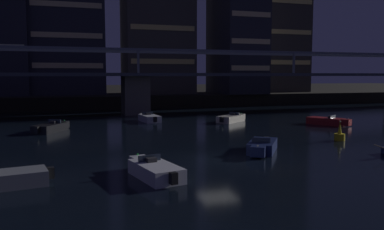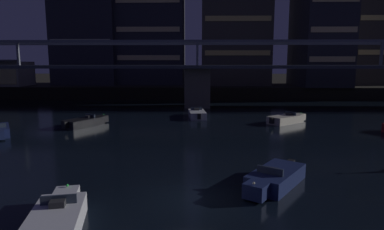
% 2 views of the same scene
% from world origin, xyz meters
% --- Properties ---
extents(ground_plane, '(400.00, 400.00, 0.00)m').
position_xyz_m(ground_plane, '(0.00, 0.00, 0.00)').
color(ground_plane, black).
extents(far_riverbank, '(240.00, 80.00, 2.20)m').
position_xyz_m(far_riverbank, '(0.00, 81.53, 1.10)').
color(far_riverbank, black).
rests_on(far_riverbank, ground).
extents(river_bridge, '(103.83, 6.40, 9.38)m').
position_xyz_m(river_bridge, '(0.00, 33.52, 4.60)').
color(river_bridge, '#605B51').
rests_on(river_bridge, ground).
extents(tower_west_tall, '(12.63, 10.63, 26.20)m').
position_xyz_m(tower_west_tall, '(-9.19, 52.48, 15.15)').
color(tower_west_tall, '#282833').
rests_on(tower_west_tall, far_riverbank).
extents(tower_central, '(12.57, 10.20, 30.21)m').
position_xyz_m(tower_central, '(7.00, 50.24, 17.15)').
color(tower_central, '#423D38').
rests_on(tower_central, far_riverbank).
extents(tower_east_tall, '(8.13, 12.85, 24.39)m').
position_xyz_m(tower_east_tall, '(22.11, 47.48, 14.25)').
color(tower_east_tall, '#282833').
rests_on(tower_east_tall, far_riverbank).
extents(tower_east_low, '(10.25, 8.51, 31.06)m').
position_xyz_m(tower_east_low, '(33.92, 51.61, 17.58)').
color(tower_east_low, '#38332D').
rests_on(tower_east_low, far_riverbank).
extents(speedboat_near_left, '(4.67, 4.03, 1.16)m').
position_xyz_m(speedboat_near_left, '(9.56, 20.17, 0.41)').
color(speedboat_near_left, beige).
rests_on(speedboat_near_left, ground).
extents(speedboat_near_center, '(3.89, 4.75, 1.16)m').
position_xyz_m(speedboat_near_center, '(4.21, 1.87, 0.41)').
color(speedboat_near_center, '#19234C').
rests_on(speedboat_near_center, ground).
extents(speedboat_near_right, '(2.21, 5.23, 1.16)m').
position_xyz_m(speedboat_near_right, '(0.03, 23.56, 0.41)').
color(speedboat_near_right, silver).
rests_on(speedboat_near_right, ground).
extents(speedboat_mid_left, '(3.66, 4.85, 1.16)m').
position_xyz_m(speedboat_mid_left, '(-11.11, 17.88, 0.41)').
color(speedboat_mid_left, black).
rests_on(speedboat_mid_left, ground).
extents(speedboat_mid_center, '(3.62, 4.86, 1.16)m').
position_xyz_m(speedboat_mid_center, '(18.92, 14.28, 0.41)').
color(speedboat_mid_center, maroon).
rests_on(speedboat_mid_center, ground).
extents(speedboat_mid_right, '(5.23, 2.46, 1.16)m').
position_xyz_m(speedboat_mid_right, '(-12.74, -2.68, 0.41)').
color(speedboat_mid_right, gray).
rests_on(speedboat_mid_right, ground).
extents(speedboat_far_center, '(2.58, 5.22, 1.16)m').
position_xyz_m(speedboat_far_center, '(-4.95, -2.98, 0.41)').
color(speedboat_far_center, silver).
rests_on(speedboat_far_center, ground).
extents(channel_buoy, '(0.90, 0.90, 1.76)m').
position_xyz_m(channel_buoy, '(13.07, 4.52, 0.48)').
color(channel_buoy, yellow).
rests_on(channel_buoy, ground).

